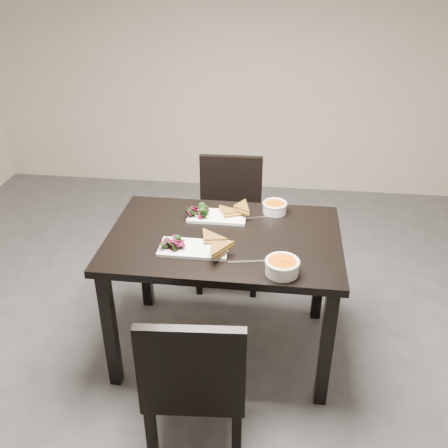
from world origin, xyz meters
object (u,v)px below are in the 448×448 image
Objects in this scene: soup_bowl_near at (282,266)px; plate_far at (217,217)px; chair_far at (230,213)px; chair_near at (195,378)px; soup_bowl_far at (275,207)px; plate_near at (194,249)px; table at (224,252)px.

soup_bowl_near reaches higher than plate_far.
plate_far is (-0.01, -0.56, 0.27)m from chair_far.
plate_far is (-0.03, 0.91, 0.27)m from chair_near.
chair_near reaches higher than plate_far.
soup_bowl_far is at bearing 70.03° from chair_near.
plate_near is at bearing 161.47° from soup_bowl_near.
table is at bearing 50.15° from plate_near.
plate_far is at bearing 87.30° from chair_near.
table is at bearing -72.11° from plate_far.
chair_far is at bearing 85.29° from plate_near.
plate_near is (-0.13, -0.16, 0.11)m from table.
soup_bowl_near is 1.16× the size of soup_bowl_far.
plate_near is 0.35m from plate_far.
plate_near is at bearing 95.22° from chair_near.
chair_far is (-0.06, 0.75, -0.17)m from table.
plate_far is (-0.06, 0.19, 0.11)m from table.
plate_near is 1.07× the size of plate_far.
chair_far is 0.95m from plate_near.
soup_bowl_far is (0.28, 1.02, 0.30)m from chair_near.
soup_bowl_near is at bearing -84.80° from soup_bowl_far.
chair_far is 6.20× the size of soup_bowl_far.
plate_near reaches higher than plate_far.
chair_near is 1.10m from soup_bowl_far.
plate_near is at bearing -101.26° from plate_far.
chair_near is 5.35× the size of soup_bowl_near.
soup_bowl_near is 0.50× the size of plate_far.
chair_far is 5.35× the size of soup_bowl_near.
soup_bowl_near is at bearing -18.53° from plate_near.
plate_near is at bearing -129.85° from table.
soup_bowl_far is (0.30, -0.46, 0.30)m from chair_far.
soup_bowl_near reaches higher than table.
soup_bowl_near is 0.61m from plate_far.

